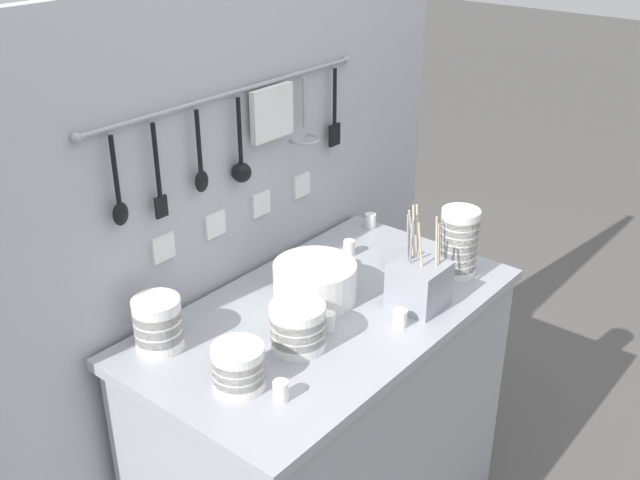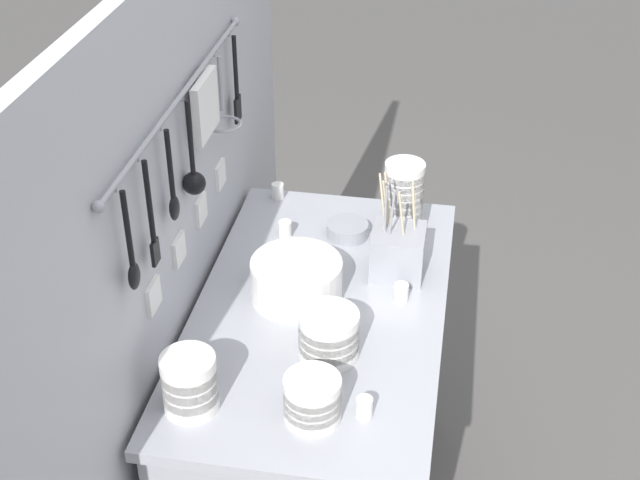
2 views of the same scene
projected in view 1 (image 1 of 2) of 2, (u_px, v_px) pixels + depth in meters
counter at (326, 433)px, 2.23m from camera, size 1.10×0.62×0.86m
back_wall at (236, 273)px, 2.24m from camera, size 1.90×0.11×1.70m
bowl_stack_wide_centre at (298, 326)px, 1.86m from camera, size 0.14×0.14×0.12m
bowl_stack_back_corner at (458, 242)px, 2.18m from camera, size 0.11×0.11×0.21m
bowl_stack_tall_left at (158, 324)px, 1.85m from camera, size 0.12×0.12×0.14m
bowl_stack_nested_right at (238, 367)px, 1.72m from camera, size 0.12×0.12×0.11m
plate_stack at (315, 282)px, 2.07m from camera, size 0.23×0.23×0.11m
steel_mixing_bowl at (402, 261)px, 2.25m from camera, size 0.12×0.12×0.04m
cutlery_caddy at (419, 284)px, 2.04m from camera, size 0.14×0.14×0.28m
cup_by_caddy at (328, 321)px, 1.94m from camera, size 0.04×0.04×0.05m
cup_centre at (349, 248)px, 2.32m from camera, size 0.04×0.04×0.05m
cup_front_left at (341, 262)px, 2.24m from camera, size 0.04×0.04×0.05m
cup_mid_row at (281, 391)px, 1.68m from camera, size 0.04×0.04×0.05m
cup_edge_far at (370, 221)px, 2.50m from camera, size 0.04×0.04×0.05m
cup_back_left at (400, 318)px, 1.96m from camera, size 0.04×0.04×0.05m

